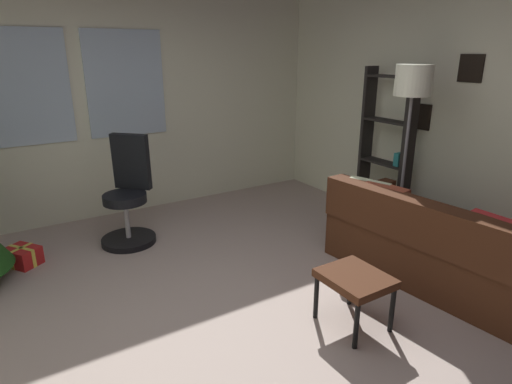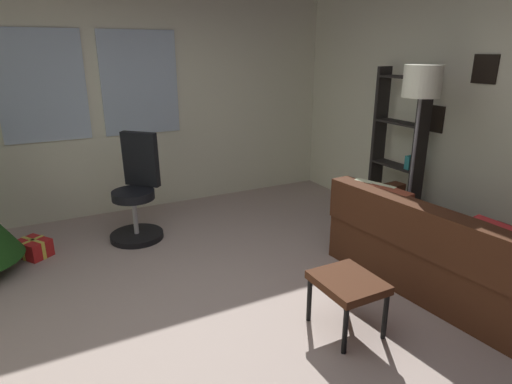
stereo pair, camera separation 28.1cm
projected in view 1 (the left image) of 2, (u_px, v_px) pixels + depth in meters
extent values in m
cube|color=#AA988E|center=(233.00, 327.00, 3.25)|extent=(5.29, 5.50, 0.10)
cube|color=silver|center=(114.00, 96.00, 5.04)|extent=(5.29, 0.10, 2.84)
cube|color=silver|center=(24.00, 88.00, 4.47)|extent=(0.90, 0.03, 1.20)
cube|color=silver|center=(126.00, 84.00, 5.01)|extent=(0.90, 0.03, 1.20)
cube|color=silver|center=(474.00, 107.00, 4.15)|extent=(0.10, 5.50, 2.84)
cube|color=black|center=(471.00, 68.00, 4.05)|extent=(0.02, 0.24, 0.26)
cube|color=black|center=(418.00, 116.00, 4.63)|extent=(0.02, 0.30, 0.27)
cube|color=#442414|center=(435.00, 254.00, 3.83)|extent=(1.04, 1.90, 0.43)
cube|color=#442414|center=(417.00, 222.00, 3.50)|extent=(0.36, 1.84, 0.37)
cube|color=#442414|center=(363.00, 196.00, 4.37)|extent=(0.89, 0.22, 0.20)
cube|color=#B42627|center=(494.00, 243.00, 3.14)|extent=(0.18, 0.40, 0.41)
cube|color=beige|center=(369.00, 201.00, 4.01)|extent=(0.28, 0.43, 0.41)
cube|color=#99432C|center=(386.00, 207.00, 3.87)|extent=(0.17, 0.41, 0.40)
cube|color=#442414|center=(355.00, 278.00, 3.09)|extent=(0.41, 0.48, 0.06)
cylinder|color=black|center=(356.00, 326.00, 2.89)|extent=(0.04, 0.04, 0.35)
cylinder|color=black|center=(392.00, 310.00, 3.07)|extent=(0.04, 0.04, 0.35)
cylinder|color=black|center=(316.00, 297.00, 3.23)|extent=(0.04, 0.04, 0.35)
cylinder|color=black|center=(350.00, 284.00, 3.41)|extent=(0.04, 0.04, 0.35)
cube|color=red|center=(23.00, 256.00, 4.07)|extent=(0.36, 0.37, 0.17)
cube|color=#EAD84C|center=(23.00, 256.00, 4.07)|extent=(0.21, 0.17, 0.18)
cube|color=#EAD84C|center=(23.00, 256.00, 4.07)|extent=(0.20, 0.27, 0.18)
cylinder|color=black|center=(129.00, 240.00, 4.55)|extent=(0.56, 0.56, 0.06)
cylinder|color=#B2B2B7|center=(127.00, 218.00, 4.47)|extent=(0.05, 0.05, 0.44)
cylinder|color=black|center=(125.00, 198.00, 4.40)|extent=(0.44, 0.44, 0.09)
cube|color=black|center=(131.00, 162.00, 4.47)|extent=(0.34, 0.35, 0.58)
cube|color=black|center=(407.00, 154.00, 4.58)|extent=(0.18, 0.04, 1.77)
cube|color=black|center=(366.00, 144.00, 5.06)|extent=(0.18, 0.04, 1.77)
cube|color=black|center=(380.00, 202.00, 5.02)|extent=(0.18, 0.56, 0.02)
cube|color=black|center=(384.00, 163.00, 4.87)|extent=(0.18, 0.56, 0.02)
cube|color=black|center=(388.00, 121.00, 4.72)|extent=(0.18, 0.56, 0.02)
cube|color=black|center=(393.00, 76.00, 4.58)|extent=(0.18, 0.56, 0.02)
cube|color=maroon|center=(398.00, 197.00, 4.82)|extent=(0.13, 0.04, 0.21)
cube|color=navy|center=(393.00, 198.00, 4.86)|extent=(0.16, 0.05, 0.18)
cube|color=beige|center=(387.00, 196.00, 4.92)|extent=(0.17, 0.06, 0.17)
cube|color=#386341|center=(383.00, 193.00, 4.99)|extent=(0.14, 0.05, 0.19)
cube|color=#763472|center=(379.00, 194.00, 5.03)|extent=(0.17, 0.04, 0.14)
cube|color=#C26D32|center=(376.00, 190.00, 5.07)|extent=(0.15, 0.05, 0.22)
cube|color=#4D4D55|center=(371.00, 190.00, 5.13)|extent=(0.16, 0.05, 0.17)
cube|color=olive|center=(366.00, 189.00, 5.20)|extent=(0.15, 0.07, 0.17)
cube|color=teal|center=(400.00, 159.00, 4.69)|extent=(0.15, 0.07, 0.14)
cylinder|color=slate|center=(395.00, 246.00, 4.43)|extent=(0.28, 0.28, 0.03)
cylinder|color=slate|center=(403.00, 175.00, 4.19)|extent=(0.03, 0.03, 1.51)
cylinder|color=white|center=(414.00, 80.00, 3.91)|extent=(0.33, 0.33, 0.28)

